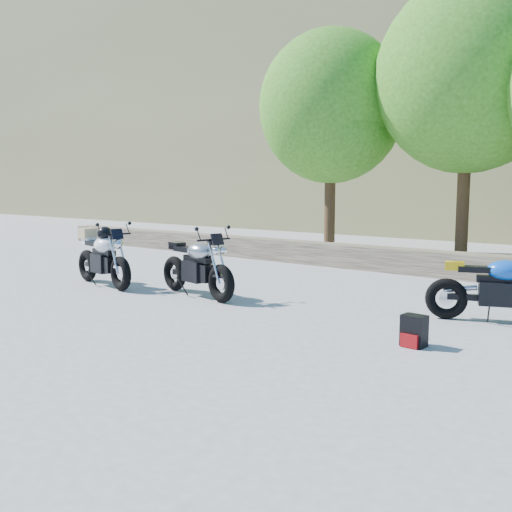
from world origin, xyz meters
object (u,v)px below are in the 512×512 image
at_px(silver_bike, 197,267).
at_px(blue_bike, 498,289).
at_px(white_bike, 103,257).
at_px(backpack, 414,331).

bearing_deg(silver_bike, blue_bike, 26.77).
distance_m(white_bike, blue_bike, 6.51).
height_order(silver_bike, backpack, silver_bike).
relative_size(white_bike, blue_bike, 1.13).
distance_m(silver_bike, white_bike, 2.06).
xyz_separation_m(white_bike, backpack, (5.96, -0.14, -0.35)).
bearing_deg(silver_bike, backpack, 2.90).
bearing_deg(blue_bike, silver_bike, 174.15).
xyz_separation_m(silver_bike, white_bike, (-2.02, -0.37, 0.05)).
distance_m(blue_bike, backpack, 1.83).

